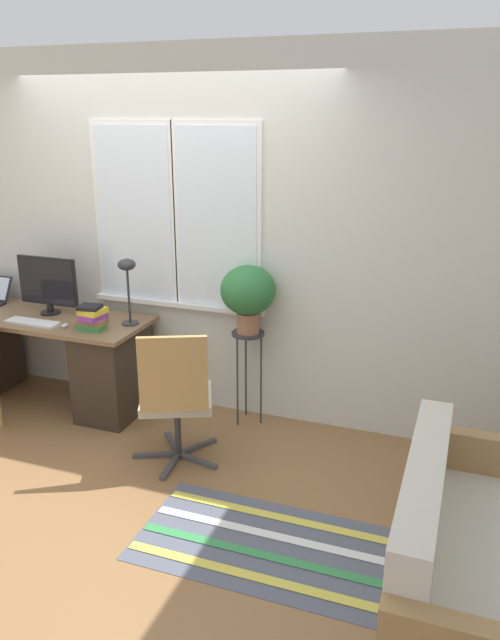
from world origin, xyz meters
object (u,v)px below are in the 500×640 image
object	(u,v)px
couch_loveseat	(479,579)
monitor	(48,284)
book_stack	(92,317)
office_chair_swivel	(176,396)
mouse	(65,325)
potted_plant	(248,292)
plant_stand	(248,346)
desk_lamp	(127,273)
keyboard	(32,322)

from	to	relation	value
couch_loveseat	monitor	bearing A→B (deg)	66.92
book_stack	office_chair_swivel	distance (m)	0.98
monitor	mouse	size ratio (longest dim) A/B	8.38
monitor	potted_plant	bearing A→B (deg)	5.13
monitor	plant_stand	size ratio (longest dim) A/B	0.72
office_chair_swivel	monitor	bearing A→B (deg)	-46.99
mouse	office_chair_swivel	world-z (taller)	office_chair_swivel
plant_stand	monitor	bearing A→B (deg)	-174.87
mouse	plant_stand	distance (m)	1.36
monitor	desk_lamp	world-z (taller)	desk_lamp
office_chair_swivel	couch_loveseat	size ratio (longest dim) A/B	0.66
keyboard	monitor	bearing A→B (deg)	96.19
book_stack	plant_stand	distance (m)	1.15
book_stack	office_chair_swivel	size ratio (longest dim) A/B	0.22
monitor	plant_stand	world-z (taller)	monitor
desk_lamp	book_stack	bearing A→B (deg)	-133.60
monitor	office_chair_swivel	size ratio (longest dim) A/B	0.54
monitor	keyboard	size ratio (longest dim) A/B	1.21
monitor	mouse	xyz separation A→B (m)	(0.31, -0.25, -0.23)
monitor	potted_plant	xyz separation A→B (m)	(1.61, 0.14, 0.05)
monitor	couch_loveseat	world-z (taller)	monitor
desk_lamp	plant_stand	xyz separation A→B (m)	(0.89, 0.15, -0.51)
mouse	book_stack	size ratio (longest dim) A/B	0.29
desk_lamp	monitor	bearing A→B (deg)	179.29
monitor	couch_loveseat	xyz separation A→B (m)	(3.27, -1.39, -0.69)
monitor	desk_lamp	bearing A→B (deg)	-0.71
desk_lamp	book_stack	world-z (taller)	desk_lamp
couch_loveseat	book_stack	bearing A→B (deg)	66.68
mouse	couch_loveseat	world-z (taller)	couch_loveseat
keyboard	potted_plant	distance (m)	1.66
plant_stand	potted_plant	bearing A→B (deg)	-135.00
office_chair_swivel	book_stack	bearing A→B (deg)	-47.55
book_stack	plant_stand	size ratio (longest dim) A/B	0.30
keyboard	plant_stand	world-z (taller)	keyboard
mouse	couch_loveseat	bearing A→B (deg)	-21.16
monitor	book_stack	xyz separation A→B (m)	(0.53, -0.21, -0.15)
keyboard	couch_loveseat	distance (m)	3.46
keyboard	office_chair_swivel	distance (m)	1.40
mouse	desk_lamp	bearing A→B (deg)	30.01
desk_lamp	potted_plant	xyz separation A→B (m)	(0.89, 0.15, -0.10)
mouse	plant_stand	size ratio (longest dim) A/B	0.09
monitor	keyboard	bearing A→B (deg)	-83.81
office_chair_swivel	potted_plant	bearing A→B (deg)	-132.31
couch_loveseat	mouse	bearing A→B (deg)	68.84
keyboard	mouse	world-z (taller)	mouse
plant_stand	desk_lamp	bearing A→B (deg)	-170.16
desk_lamp	book_stack	size ratio (longest dim) A/B	2.34
couch_loveseat	potted_plant	size ratio (longest dim) A/B	2.91
book_stack	couch_loveseat	distance (m)	3.03
keyboard	book_stack	size ratio (longest dim) A/B	2.01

